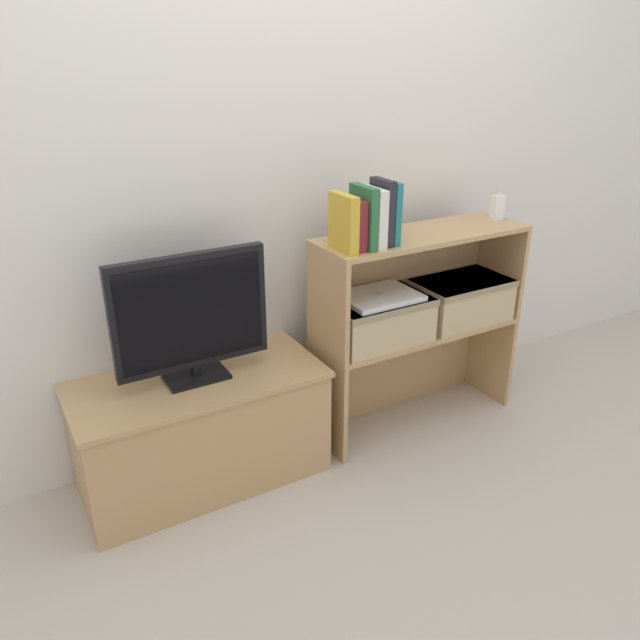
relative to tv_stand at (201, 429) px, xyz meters
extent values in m
plane|color=#BCB2A3|center=(0.48, -0.21, -0.22)|extent=(16.00, 16.00, 0.00)
cube|color=silver|center=(0.48, 0.24, 0.98)|extent=(10.00, 0.05, 2.40)
cube|color=tan|center=(0.00, 0.00, -0.01)|extent=(0.89, 0.41, 0.42)
cube|color=tan|center=(0.00, 0.00, 0.21)|extent=(0.91, 0.43, 0.02)
cube|color=black|center=(0.00, 0.00, 0.22)|extent=(0.22, 0.14, 0.02)
cylinder|color=black|center=(0.00, 0.00, 0.25)|extent=(0.04, 0.04, 0.04)
cube|color=black|center=(0.00, 0.00, 0.48)|extent=(0.55, 0.03, 0.41)
cube|color=black|center=(0.00, -0.02, 0.48)|extent=(0.51, 0.00, 0.36)
cube|color=tan|center=(0.51, -0.06, 0.00)|extent=(0.02, 0.29, 0.44)
cube|color=tan|center=(1.40, -0.06, 0.00)|extent=(0.02, 0.29, 0.44)
cube|color=tan|center=(0.96, 0.08, 0.00)|extent=(0.86, 0.02, 0.44)
cube|color=tan|center=(0.96, -0.06, 0.21)|extent=(0.86, 0.29, 0.02)
cube|color=tan|center=(0.51, -0.06, 0.43)|extent=(0.02, 0.29, 0.41)
cube|color=tan|center=(1.40, -0.06, 0.43)|extent=(0.02, 0.29, 0.41)
cube|color=tan|center=(0.96, 0.08, 0.43)|extent=(0.86, 0.02, 0.41)
cube|color=tan|center=(0.96, -0.06, 0.63)|extent=(0.86, 0.29, 0.02)
cube|color=gold|center=(0.55, -0.10, 0.74)|extent=(0.04, 0.15, 0.21)
cube|color=maroon|center=(0.60, -0.10, 0.73)|extent=(0.04, 0.12, 0.18)
cube|color=#286638|center=(0.64, -0.10, 0.75)|extent=(0.03, 0.15, 0.23)
cube|color=silver|center=(0.67, -0.10, 0.75)|extent=(0.04, 0.15, 0.22)
cube|color=#232328|center=(0.72, -0.10, 0.76)|extent=(0.03, 0.13, 0.24)
cube|color=#1E7075|center=(0.75, -0.10, 0.75)|extent=(0.03, 0.12, 0.23)
cube|color=white|center=(1.35, -0.06, 0.69)|extent=(0.05, 0.03, 0.10)
cylinder|color=silver|center=(1.35, -0.06, 0.76)|extent=(0.01, 0.01, 0.03)
cube|color=tan|center=(0.74, -0.07, 0.31)|extent=(0.40, 0.25, 0.18)
cube|color=#917E5B|center=(0.74, -0.07, 0.39)|extent=(0.41, 0.26, 0.02)
cube|color=tan|center=(1.17, -0.07, 0.31)|extent=(0.40, 0.25, 0.18)
cube|color=#917E5B|center=(1.17, -0.07, 0.39)|extent=(0.41, 0.26, 0.02)
cube|color=white|center=(0.74, -0.07, 0.41)|extent=(0.30, 0.23, 0.02)
cylinder|color=#99999E|center=(0.74, -0.07, 0.43)|extent=(0.02, 0.02, 0.00)
camera|label=1|loc=(-0.60, -1.93, 1.32)|focal=35.00mm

